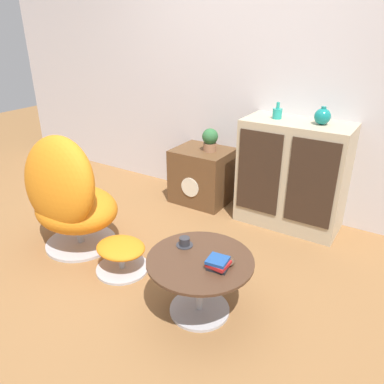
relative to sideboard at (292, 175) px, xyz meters
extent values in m
plane|color=olive|center=(-0.60, -1.40, -0.48)|extent=(12.00, 12.00, 0.00)
cube|color=silver|center=(-0.60, 0.26, 0.82)|extent=(6.40, 0.06, 2.60)
cube|color=tan|center=(0.00, 0.00, 0.00)|extent=(0.91, 0.45, 0.96)
cube|color=#332319|center=(-0.23, -0.23, 0.05)|extent=(0.38, 0.01, 0.73)
cube|color=#332319|center=(0.23, -0.23, 0.05)|extent=(0.38, 0.01, 0.73)
cube|color=brown|center=(-0.92, -0.01, -0.20)|extent=(0.56, 0.47, 0.56)
cylinder|color=beige|center=(-0.92, -0.25, -0.25)|extent=(0.20, 0.01, 0.20)
cylinder|color=#B7B7BC|center=(-1.35, -1.30, -0.47)|extent=(0.58, 0.58, 0.02)
cylinder|color=#B7B7BC|center=(-1.35, -1.30, -0.39)|extent=(0.06, 0.06, 0.14)
ellipsoid|color=orange|center=(-1.35, -1.30, -0.15)|extent=(0.72, 0.60, 0.34)
ellipsoid|color=orange|center=(-1.35, -1.43, 0.13)|extent=(0.72, 0.45, 0.76)
cylinder|color=#B7B7BC|center=(-0.81, -1.38, -0.47)|extent=(0.40, 0.40, 0.02)
cylinder|color=#B7B7BC|center=(-0.81, -1.38, -0.40)|extent=(0.04, 0.04, 0.13)
ellipsoid|color=orange|center=(-0.81, -1.38, -0.29)|extent=(0.38, 0.33, 0.09)
cylinder|color=#B7B7BC|center=(-0.08, -1.45, -0.47)|extent=(0.39, 0.39, 0.02)
cylinder|color=#B7B7BC|center=(-0.08, -1.45, -0.28)|extent=(0.04, 0.04, 0.37)
cylinder|color=#472D1E|center=(-0.08, -1.45, -0.09)|extent=(0.66, 0.66, 0.02)
cylinder|color=teal|center=(-0.19, 0.00, 0.52)|extent=(0.08, 0.08, 0.09)
cylinder|color=teal|center=(-0.19, 0.00, 0.59)|extent=(0.03, 0.03, 0.05)
ellipsoid|color=#147A75|center=(0.19, 0.00, 0.55)|extent=(0.13, 0.13, 0.13)
cylinder|color=#147A75|center=(0.19, 0.00, 0.62)|extent=(0.04, 0.04, 0.02)
cylinder|color=#996B4C|center=(-0.84, -0.01, 0.12)|extent=(0.13, 0.13, 0.08)
sphere|color=#2D6638|center=(-0.84, -0.01, 0.22)|extent=(0.16, 0.16, 0.16)
cylinder|color=#2D2D33|center=(-0.24, -1.37, -0.08)|extent=(0.11, 0.11, 0.01)
cylinder|color=#2D2D33|center=(-0.24, -1.37, -0.05)|extent=(0.07, 0.07, 0.06)
cube|color=black|center=(0.06, -1.47, -0.07)|extent=(0.13, 0.13, 0.02)
cube|color=red|center=(0.06, -1.47, -0.05)|extent=(0.12, 0.12, 0.02)
cube|color=#1E478C|center=(0.05, -1.47, -0.03)|extent=(0.13, 0.13, 0.02)
ellipsoid|color=#4C3828|center=(0.06, -1.41, -0.06)|extent=(0.12, 0.12, 0.04)
camera|label=1|loc=(0.90, -3.09, 1.24)|focal=35.00mm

